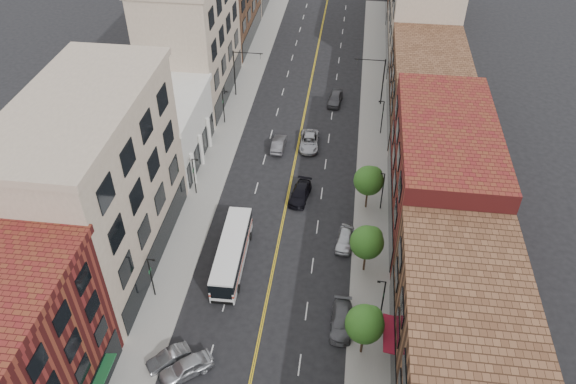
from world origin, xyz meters
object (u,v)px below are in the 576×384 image
at_px(car_angle_b, 169,358).
at_px(car_parked_mid, 342,321).
at_px(car_parked_far, 345,239).
at_px(car_lane_behind, 278,144).
at_px(city_bus, 232,252).
at_px(car_angle_a, 186,368).
at_px(car_lane_b, 309,141).
at_px(car_lane_c, 335,98).
at_px(car_lane_a, 300,193).

xyz_separation_m(car_angle_b, car_parked_mid, (14.80, 5.87, 0.08)).
xyz_separation_m(car_angle_b, car_parked_far, (14.56, 16.86, 0.08)).
bearing_deg(car_parked_mid, car_lane_behind, 109.27).
height_order(city_bus, car_angle_a, city_bus).
relative_size(city_bus, car_lane_b, 2.09).
height_order(city_bus, car_lane_c, city_bus).
xyz_separation_m(car_parked_far, car_lane_c, (-2.93, 29.99, 0.07)).
relative_size(car_parked_mid, car_lane_behind, 1.11).
height_order(car_parked_far, car_lane_behind, car_lane_behind).
xyz_separation_m(car_angle_a, car_parked_mid, (13.00, 6.72, -0.09)).
relative_size(car_lane_a, car_lane_c, 1.06).
distance_m(car_parked_mid, car_lane_a, 19.02).
height_order(car_lane_a, car_lane_b, car_lane_b).
bearing_deg(car_lane_a, car_angle_a, -98.26).
distance_m(car_angle_a, car_angle_b, 2.00).
distance_m(city_bus, car_lane_c, 35.46).
xyz_separation_m(car_parked_mid, car_lane_behind, (-9.91, 28.04, 0.02)).
distance_m(car_angle_b, car_lane_a, 25.55).
xyz_separation_m(car_angle_b, car_lane_a, (8.90, 23.95, 0.08)).
xyz_separation_m(car_parked_far, car_lane_b, (-5.66, 18.15, 0.03)).
relative_size(car_angle_a, car_lane_a, 0.96).
bearing_deg(car_angle_b, car_lane_b, 125.26).
bearing_deg(car_lane_behind, car_angle_b, 82.43).
relative_size(car_parked_mid, car_lane_b, 0.91).
xyz_separation_m(car_lane_a, car_lane_c, (2.72, 22.90, 0.08)).
relative_size(car_angle_a, car_lane_behind, 1.06).
xyz_separation_m(car_parked_far, car_lane_a, (-5.66, 7.09, -0.01)).
bearing_deg(city_bus, car_lane_a, 61.93).
bearing_deg(car_parked_mid, car_lane_a, 107.88).
bearing_deg(car_angle_b, car_lane_behind, 131.33).
distance_m(car_angle_a, car_lane_behind, 34.90).
xyz_separation_m(city_bus, car_lane_c, (8.53, 34.41, -0.89)).
bearing_deg(car_lane_a, car_angle_b, -102.67).
height_order(city_bus, car_parked_far, city_bus).
xyz_separation_m(city_bus, car_angle_a, (-1.29, -13.29, -0.88)).
bearing_deg(car_lane_c, city_bus, -98.37).
xyz_separation_m(car_angle_a, car_parked_far, (12.76, 17.71, -0.08)).
height_order(car_angle_b, car_parked_far, car_parked_far).
distance_m(car_lane_behind, car_lane_b, 4.16).
bearing_deg(car_lane_behind, city_bus, 85.85).
bearing_deg(city_bus, car_lane_b, 74.27).
bearing_deg(car_angle_a, car_lane_c, 129.99).
height_order(car_parked_mid, car_parked_far, car_parked_far).
bearing_deg(car_lane_behind, car_lane_b, -164.06).
xyz_separation_m(car_lane_b, car_lane_c, (2.72, 11.84, 0.05)).
distance_m(car_parked_far, car_lane_behind, 19.60).
bearing_deg(car_angle_b, car_angle_a, 24.21).
height_order(car_angle_b, car_lane_a, car_lane_a).
bearing_deg(car_angle_b, city_bus, 125.56).
height_order(car_parked_far, car_lane_b, car_lane_b).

